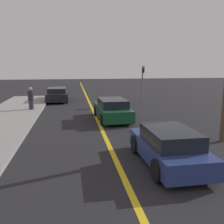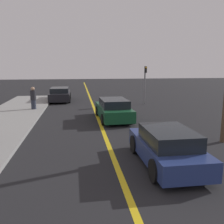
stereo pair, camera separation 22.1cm
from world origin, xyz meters
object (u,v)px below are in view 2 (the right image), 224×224
object	(u,v)px
car_ahead_center	(113,109)
car_far_distant	(60,94)
car_near_right_lane	(167,147)
pedestrian_by_sign	(33,98)
traffic_light	(145,81)

from	to	relation	value
car_ahead_center	car_far_distant	distance (m)	9.63
car_near_right_lane	pedestrian_by_sign	distance (m)	12.89
car_ahead_center	pedestrian_by_sign	world-z (taller)	pedestrian_by_sign
pedestrian_by_sign	traffic_light	xyz separation A→B (m)	(9.14, 2.04, 1.10)
car_near_right_lane	car_far_distant	distance (m)	16.94
car_ahead_center	traffic_light	world-z (taller)	traffic_light
car_near_right_lane	car_far_distant	world-z (taller)	car_near_right_lane
pedestrian_by_sign	traffic_light	bearing A→B (deg)	12.58
car_near_right_lane	traffic_light	distance (m)	13.64
car_near_right_lane	pedestrian_by_sign	size ratio (longest dim) A/B	2.47
car_near_right_lane	car_far_distant	xyz separation A→B (m)	(-4.70, 16.28, 0.00)
car_near_right_lane	car_far_distant	bearing A→B (deg)	105.30
car_near_right_lane	pedestrian_by_sign	world-z (taller)	pedestrian_by_sign
car_near_right_lane	car_ahead_center	size ratio (longest dim) A/B	0.93
car_ahead_center	traffic_light	distance (m)	6.97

